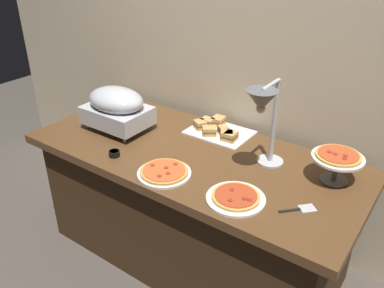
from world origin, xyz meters
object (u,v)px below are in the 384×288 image
at_px(heat_lamp, 264,108).
at_px(pizza_plate_center, 164,172).
at_px(chafing_dish, 117,107).
at_px(pizza_plate_raised_stand, 338,159).
at_px(sandwich_platter, 217,130).
at_px(pizza_plate_front, 236,198).
at_px(sauce_cup_near, 114,153).
at_px(serving_spatula, 299,209).

xyz_separation_m(heat_lamp, pizza_plate_center, (-0.38, -0.28, -0.35)).
distance_m(chafing_dish, pizza_plate_raised_stand, 1.30).
bearing_deg(chafing_dish, heat_lamp, 2.13).
bearing_deg(heat_lamp, sandwich_platter, 146.85).
distance_m(chafing_dish, pizza_plate_front, 1.00).
relative_size(heat_lamp, pizza_plate_center, 1.71).
bearing_deg(sandwich_platter, pizza_plate_raised_stand, -8.26).
xyz_separation_m(pizza_plate_raised_stand, sandwich_platter, (-0.75, 0.11, -0.10)).
bearing_deg(sauce_cup_near, pizza_plate_front, 2.75).
relative_size(chafing_dish, pizza_plate_front, 1.43).
distance_m(pizza_plate_raised_stand, serving_spatula, 0.35).
distance_m(pizza_plate_center, sauce_cup_near, 0.34).
bearing_deg(chafing_dish, pizza_plate_raised_stand, 8.71).
bearing_deg(sauce_cup_near, pizza_plate_raised_stand, 23.28).
bearing_deg(heat_lamp, sauce_cup_near, -157.89).
distance_m(pizza_plate_center, pizza_plate_raised_stand, 0.85).
relative_size(pizza_plate_raised_stand, sandwich_platter, 0.67).
height_order(pizza_plate_raised_stand, sauce_cup_near, pizza_plate_raised_stand).
bearing_deg(pizza_plate_raised_stand, sauce_cup_near, -156.72).
bearing_deg(pizza_plate_front, pizza_plate_center, -176.85).
bearing_deg(sandwich_platter, pizza_plate_center, -86.95).
relative_size(heat_lamp, pizza_plate_front, 1.71).
distance_m(heat_lamp, pizza_plate_raised_stand, 0.44).
bearing_deg(pizza_plate_front, heat_lamp, 94.43).
distance_m(pizza_plate_center, sandwich_platter, 0.55).
bearing_deg(chafing_dish, sauce_cup_near, -49.13).
relative_size(sandwich_platter, serving_spatula, 2.56).
relative_size(pizza_plate_front, sandwich_platter, 0.73).
height_order(pizza_plate_center, serving_spatula, pizza_plate_center).
distance_m(pizza_plate_raised_stand, sauce_cup_near, 1.16).
distance_m(pizza_plate_front, sauce_cup_near, 0.75).
xyz_separation_m(pizza_plate_center, pizza_plate_raised_stand, (0.72, 0.44, 0.11)).
bearing_deg(chafing_dish, pizza_plate_center, -23.51).
distance_m(sandwich_platter, serving_spatula, 0.82).
relative_size(chafing_dish, sauce_cup_near, 6.51).
height_order(sauce_cup_near, serving_spatula, sauce_cup_near).
relative_size(pizza_plate_front, pizza_plate_raised_stand, 1.10).
xyz_separation_m(pizza_plate_center, serving_spatula, (0.67, 0.12, -0.01)).
relative_size(chafing_dish, sandwich_platter, 1.04).
height_order(heat_lamp, pizza_plate_center, heat_lamp).
bearing_deg(chafing_dish, serving_spatula, -5.80).
height_order(sandwich_platter, serving_spatula, sandwich_platter).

